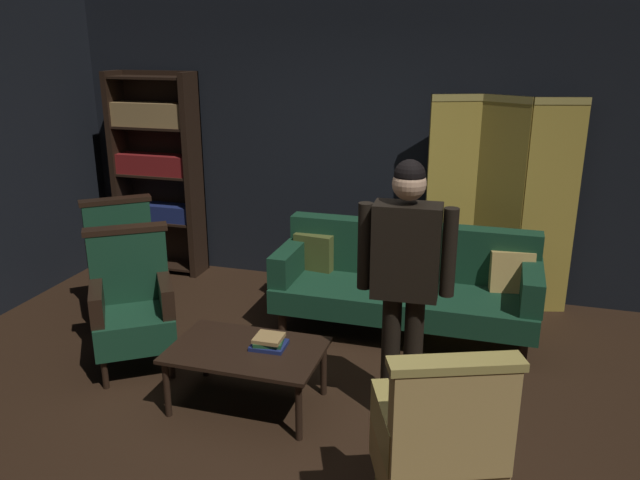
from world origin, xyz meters
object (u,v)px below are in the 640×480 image
Objects in this scene: book_green_cloth at (269,342)px; coffee_table at (247,355)px; armchair_gilt_accent at (439,445)px; armchair_wing_left at (123,264)px; armchair_wing_right at (133,304)px; book_navy_cloth at (269,345)px; book_tan_leather at (269,338)px; folding_screen at (499,201)px; velvet_couch at (406,280)px; standing_figure at (405,270)px; bookshelf at (157,168)px.

coffee_table is at bearing -155.07° from book_green_cloth.
armchair_gilt_accent is 3.41m from armchair_wing_left.
armchair_wing_left is 1.00× the size of armchair_wing_right.
book_navy_cloth is 0.05m from book_tan_leather.
book_tan_leather is (-1.37, -2.13, -0.50)m from folding_screen.
armchair_wing_left is 5.76× the size of book_tan_leather.
armchair_wing_right is at bearing 164.65° from coffee_table.
book_green_cloth is (-0.69, -1.37, 0.01)m from velvet_couch.
standing_figure is at bearing -103.69° from folding_screen.
bookshelf reaches higher than armchair_wing_left.
velvet_couch is at bearing 60.26° from coffee_table.
book_tan_leather is at bearing -122.65° from folding_screen.
standing_figure is (-0.50, -2.06, 0.04)m from folding_screen.
book_tan_leather is at bearing -46.42° from bookshelf.
velvet_couch is (2.70, -0.74, -0.64)m from bookshelf.
book_tan_leather reaches higher than book_green_cloth.
coffee_table is 5.42× the size of book_green_cloth.
book_green_cloth is 0.03m from book_tan_leather.
standing_figure reaches higher than book_navy_cloth.
book_navy_cloth is at bearing -10.66° from armchair_wing_right.
armchair_wing_left is at bearing 161.33° from standing_figure.
armchair_wing_left is 4.63× the size of book_navy_cloth.
armchair_wing_left is 2.77m from standing_figure.
armchair_gilt_accent is (-0.17, -2.97, -0.50)m from folding_screen.
armchair_wing_left is (-1.58, 1.01, 0.12)m from coffee_table.
armchair_gilt_accent is at bearing -34.78° from book_green_cloth.
coffee_table is 1.07m from armchair_wing_right.
coffee_table is at bearing -124.37° from folding_screen.
velvet_couch is 2.18m from armchair_wing_right.
standing_figure is at bearing 4.98° from book_green_cloth.
bookshelf is at bearing 130.77° from coffee_table.
book_green_cloth is at bearing -175.02° from standing_figure.
coffee_table is at bearing 150.01° from armchair_gilt_accent.
velvet_couch is 1.25× the size of standing_figure.
armchair_wing_right is at bearing 175.98° from standing_figure.
armchair_wing_left reaches higher than velvet_couch.
folding_screen is 1.12× the size of standing_figure.
armchair_gilt_accent is at bearing -69.87° from standing_figure.
armchair_wing_right reaches higher than book_green_cloth.
armchair_wing_right is (0.56, -0.73, 0.00)m from armchair_wing_left.
armchair_wing_right is 2.10m from standing_figure.
velvet_couch is at bearing 63.47° from book_tan_leather.
bookshelf reaches higher than book_green_cloth.
folding_screen is 10.52× the size of book_tan_leather.
armchair_wing_left and armchair_wing_right have the same top height.
book_navy_cloth is at bearing -122.65° from folding_screen.
bookshelf is 2.17m from armchair_wing_right.
armchair_wing_left is at bearing -75.57° from bookshelf.
armchair_wing_right is at bearing -147.90° from velvet_couch.
armchair_wing_right is (-2.53, -1.92, -0.50)m from folding_screen.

